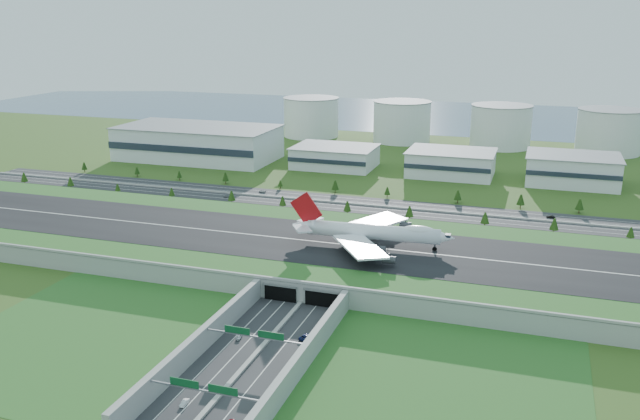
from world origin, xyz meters
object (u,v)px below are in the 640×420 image
(car_0, at_px, (239,337))
(boeing_747, at_px, (372,232))
(car_2, at_px, (305,337))
(car_5, at_px, (551,217))
(car_4, at_px, (227,196))
(fuel_tank_a, at_px, (311,117))
(car_7, at_px, (262,191))
(car_1, at_px, (184,403))

(car_0, bearing_deg, boeing_747, 64.98)
(car_2, distance_m, car_5, 196.90)
(car_4, distance_m, car_5, 190.25)
(boeing_747, bearing_deg, car_0, -109.30)
(car_4, bearing_deg, car_5, -96.32)
(boeing_747, bearing_deg, car_2, -95.62)
(fuel_tank_a, xyz_separation_m, car_5, (212.45, -208.55, -16.57))
(car_7, bearing_deg, car_4, -30.24)
(fuel_tank_a, xyz_separation_m, car_2, (131.82, -388.18, -16.59))
(car_1, xyz_separation_m, car_2, (19.37, 50.02, 0.10))
(car_7, bearing_deg, car_1, 27.19)
(fuel_tank_a, height_order, car_1, fuel_tank_a)
(car_1, bearing_deg, car_5, 63.23)
(boeing_747, height_order, car_0, boeing_747)
(car_0, distance_m, car_2, 23.13)
(car_7, bearing_deg, car_2, 36.67)
(boeing_747, xyz_separation_m, car_5, (77.73, 98.28, -13.65))
(car_4, height_order, car_5, car_5)
(car_0, relative_size, car_1, 0.98)
(fuel_tank_a, distance_m, car_4, 226.62)
(boeing_747, distance_m, car_5, 126.04)
(boeing_747, bearing_deg, car_4, 140.18)
(car_0, distance_m, car_7, 202.09)
(car_1, bearing_deg, fuel_tank_a, 101.15)
(car_1, relative_size, car_7, 0.89)
(fuel_tank_a, distance_m, car_5, 298.16)
(boeing_747, distance_m, car_0, 92.94)
(fuel_tank_a, xyz_separation_m, car_4, (22.90, -224.85, -16.58))
(boeing_747, bearing_deg, fuel_tank_a, 110.13)
(fuel_tank_a, bearing_deg, car_2, -71.24)
(car_1, height_order, car_4, car_4)
(car_0, height_order, car_4, car_4)
(car_0, distance_m, car_5, 213.10)
(car_7, bearing_deg, fuel_tank_a, -159.99)
(car_0, relative_size, car_4, 0.87)
(car_5, bearing_deg, car_7, -82.90)
(car_4, height_order, car_7, car_4)
(car_1, relative_size, car_4, 0.89)
(car_5, bearing_deg, car_0, -20.94)
(car_2, xyz_separation_m, car_7, (-93.47, 181.93, -0.11))
(fuel_tank_a, relative_size, car_7, 10.68)
(fuel_tank_a, xyz_separation_m, car_0, (109.81, -395.29, -16.69))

